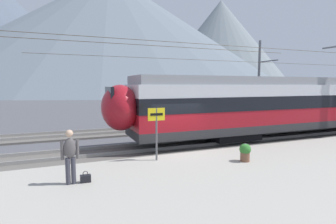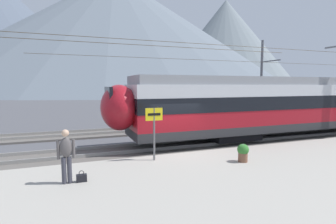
% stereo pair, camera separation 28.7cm
% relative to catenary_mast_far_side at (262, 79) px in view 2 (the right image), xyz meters
% --- Properties ---
extents(ground_plane, '(400.00, 400.00, 0.00)m').
position_rel_catenary_mast_far_side_xyz_m(ground_plane, '(-12.65, -8.99, -3.98)').
color(ground_plane, '#4C4C51').
extents(platform_slab, '(120.00, 8.78, 0.34)m').
position_rel_catenary_mast_far_side_xyz_m(platform_slab, '(-12.65, -14.21, -3.81)').
color(platform_slab, '#A39E93').
rests_on(platform_slab, ground).
extents(track_near, '(120.00, 3.00, 0.28)m').
position_rel_catenary_mast_far_side_xyz_m(track_near, '(-12.65, -7.56, -3.91)').
color(track_near, '#5B5651').
rests_on(track_near, ground).
extents(track_far, '(120.00, 3.00, 0.28)m').
position_rel_catenary_mast_far_side_xyz_m(track_far, '(-12.65, -2.03, -3.91)').
color(track_far, '#5B5651').
rests_on(track_far, ground).
extents(catenary_mast_far_side, '(39.78, 2.49, 7.63)m').
position_rel_catenary_mast_far_side_xyz_m(catenary_mast_far_side, '(0.00, 0.00, 0.00)').
color(catenary_mast_far_side, slate).
rests_on(catenary_mast_far_side, ground).
extents(platform_sign, '(0.70, 0.08, 2.12)m').
position_rel_catenary_mast_far_side_xyz_m(platform_sign, '(-14.22, -10.50, -2.08)').
color(platform_sign, '#59595B').
rests_on(platform_sign, platform_slab).
extents(passenger_walking, '(0.53, 0.22, 1.69)m').
position_rel_catenary_mast_far_side_xyz_m(passenger_walking, '(-17.51, -11.97, -2.69)').
color(passenger_walking, '#383842').
rests_on(passenger_walking, platform_slab).
extents(handbag_beside_passenger, '(0.32, 0.18, 0.36)m').
position_rel_catenary_mast_far_side_xyz_m(handbag_beside_passenger, '(-17.09, -11.98, -3.51)').
color(handbag_beside_passenger, black).
rests_on(handbag_beside_passenger, platform_slab).
extents(potted_plant_platform_edge, '(0.45, 0.45, 0.72)m').
position_rel_catenary_mast_far_side_xyz_m(potted_plant_platform_edge, '(-10.99, -11.96, -3.23)').
color(potted_plant_platform_edge, brown).
rests_on(potted_plant_platform_edge, platform_slab).
extents(mountain_central_peak, '(196.48, 196.48, 66.86)m').
position_rel_catenary_mast_far_side_xyz_m(mountain_central_peak, '(9.20, 137.59, 29.45)').
color(mountain_central_peak, slate).
rests_on(mountain_central_peak, ground).
extents(mountain_right_ridge, '(136.74, 136.74, 85.59)m').
position_rel_catenary_mast_far_side_xyz_m(mountain_right_ridge, '(127.54, 204.97, 38.82)').
color(mountain_right_ridge, slate).
rests_on(mountain_right_ridge, ground).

